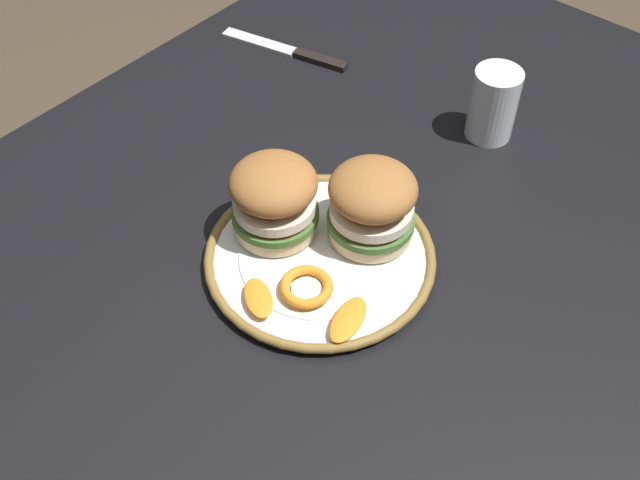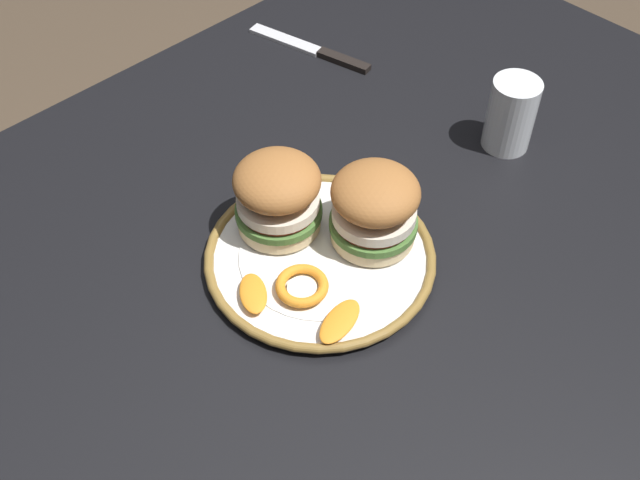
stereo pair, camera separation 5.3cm
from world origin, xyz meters
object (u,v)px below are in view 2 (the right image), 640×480
object	(u,v)px
dinner_plate	(320,257)
sandwich_half_right	(374,206)
sandwich_half_left	(278,195)
dining_table	(354,300)
drinking_glass	(513,119)
table_knife	(317,52)

from	to	relation	value
dinner_plate	sandwich_half_right	distance (m)	0.09
dinner_plate	sandwich_half_left	distance (m)	0.09
dinner_plate	dining_table	bearing A→B (deg)	145.39
dining_table	drinking_glass	xyz separation A→B (m)	(-0.30, 0.00, 0.13)
drinking_glass	table_knife	xyz separation A→B (m)	(0.04, -0.34, -0.04)
dinner_plate	table_knife	bearing A→B (deg)	-133.74
dinner_plate	drinking_glass	bearing A→B (deg)	175.02
dinner_plate	drinking_glass	xyz separation A→B (m)	(-0.34, 0.03, 0.04)
dining_table	table_knife	size ratio (longest dim) A/B	6.21
sandwich_half_right	drinking_glass	world-z (taller)	sandwich_half_right
sandwich_half_left	dinner_plate	bearing A→B (deg)	92.64
dining_table	table_knife	distance (m)	0.44
dinner_plate	sandwich_half_left	world-z (taller)	sandwich_half_left
dining_table	dinner_plate	xyz separation A→B (m)	(0.04, -0.03, 0.09)
sandwich_half_left	table_knife	xyz separation A→B (m)	(-0.30, -0.25, -0.07)
dining_table	sandwich_half_left	bearing A→B (deg)	-67.02
dining_table	drinking_glass	distance (m)	0.33
dinner_plate	sandwich_half_left	bearing A→B (deg)	-87.36
sandwich_half_left	table_knife	distance (m)	0.40
dinner_plate	drinking_glass	distance (m)	0.34
dining_table	table_knife	bearing A→B (deg)	-127.85
drinking_glass	table_knife	bearing A→B (deg)	-83.96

